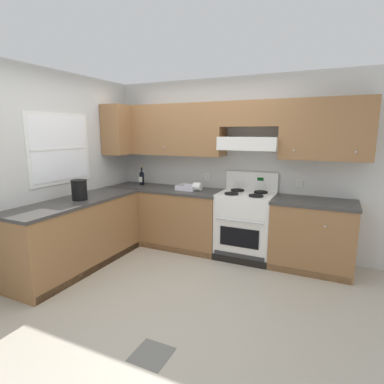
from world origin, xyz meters
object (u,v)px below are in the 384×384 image
(stove, at_px, (245,225))
(wine_bottle, at_px, (142,177))
(bucket, at_px, (79,189))
(paper_towel_roll, at_px, (197,187))
(bowl, at_px, (187,188))

(stove, bearing_deg, wine_bottle, 177.33)
(bucket, xyz_separation_m, paper_towel_roll, (1.12, 1.21, -0.07))
(bowl, height_order, paper_towel_roll, paper_towel_roll)
(paper_towel_roll, bearing_deg, bucket, -132.65)
(bowl, distance_m, bucket, 1.56)
(wine_bottle, xyz_separation_m, paper_towel_roll, (1.05, -0.10, -0.06))
(stove, bearing_deg, paper_towel_roll, -178.84)
(stove, xyz_separation_m, paper_towel_roll, (-0.74, -0.01, 0.49))
(wine_bottle, height_order, bucket, wine_bottle)
(bowl, bearing_deg, stove, -0.76)
(wine_bottle, bearing_deg, stove, -2.67)
(paper_towel_roll, bearing_deg, bowl, 171.35)
(stove, distance_m, bowl, 1.02)
(wine_bottle, xyz_separation_m, bowl, (0.87, -0.07, -0.10))
(stove, distance_m, bucket, 2.30)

